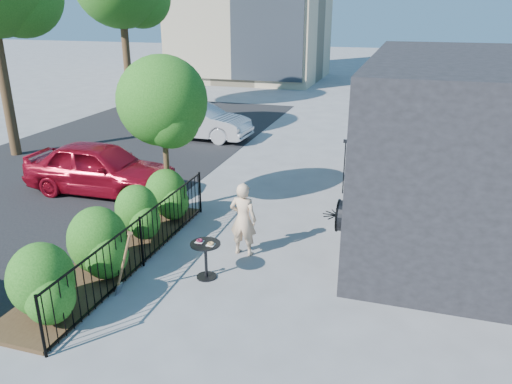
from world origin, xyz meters
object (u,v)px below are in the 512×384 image
(car_red, at_px, (101,168))
(shovel, at_px, (123,267))
(car_silver, at_px, (197,121))
(cafe_table, at_px, (206,254))
(patio_tree, at_px, (164,107))
(woman, at_px, (243,219))

(car_red, bearing_deg, shovel, -143.78)
(car_red, height_order, car_silver, car_red)
(cafe_table, relative_size, car_red, 0.18)
(patio_tree, bearing_deg, woman, -32.68)
(car_red, relative_size, car_silver, 1.00)
(cafe_table, height_order, car_red, car_red)
(car_silver, bearing_deg, car_red, -177.85)
(shovel, bearing_deg, patio_tree, 104.23)
(woman, xyz_separation_m, car_silver, (-4.98, 9.01, -0.10))
(patio_tree, relative_size, shovel, 2.91)
(car_red, bearing_deg, woman, -116.28)
(cafe_table, xyz_separation_m, car_silver, (-4.60, 10.19, 0.20))
(cafe_table, distance_m, car_silver, 11.18)
(cafe_table, bearing_deg, shovel, -138.04)
(patio_tree, bearing_deg, car_silver, 108.26)
(patio_tree, height_order, woman, patio_tree)
(patio_tree, xyz_separation_m, woman, (2.54, -1.63, -1.95))
(woman, bearing_deg, patio_tree, -30.16)
(woman, xyz_separation_m, car_red, (-5.08, 2.41, -0.07))
(patio_tree, bearing_deg, cafe_table, -52.38)
(shovel, relative_size, car_red, 0.31)
(patio_tree, xyz_separation_m, car_red, (-2.54, 0.77, -2.02))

